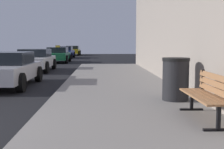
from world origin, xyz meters
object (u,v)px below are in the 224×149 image
Objects in this scene: bench at (209,93)px; car_silver at (6,69)px; car_green at (58,55)px; trash_bin at (176,79)px; car_white at (35,60)px; car_yellow at (73,50)px; car_blue at (64,52)px.

bench is 0.41× the size of car_silver.
trash_bin is at bearing 107.47° from car_green.
car_white is 0.92× the size of car_yellow.
car_white reaches higher than bench.
car_green is 0.93× the size of car_yellow.
car_yellow is (0.15, 7.77, -0.00)m from car_blue.
car_blue is at bearing 103.16° from trash_bin.
car_silver and car_white have the same top height.
car_yellow is at bearing 99.85° from trash_bin.
car_blue is at bearing -88.87° from car_silver.
car_blue is at bearing -87.46° from car_green.
bench is at bearing 102.52° from car_blue.
car_silver reaches higher than trash_bin.
car_white is 0.99× the size of car_green.
trash_bin is 18.36m from car_green.
bench is 0.40× the size of car_yellow.
car_green is 7.48m from car_blue.
car_blue is at bearing 103.42° from bench.
car_silver is at bearing 90.37° from car_green.
bench is 27.58m from car_blue.
car_white is 15.23m from car_blue.
car_white and car_yellow have the same top height.
trash_bin is 6.55m from car_silver.
trash_bin is 0.24× the size of car_blue.
car_white is (-5.83, 11.69, -0.02)m from bench.
car_green reaches higher than trash_bin.
car_green is (-0.09, 13.84, -0.00)m from car_silver.
car_white is 7.76m from car_green.
car_blue reaches higher than bench.
trash_bin is at bearing 103.16° from car_blue.
car_blue is (-5.98, 26.92, -0.02)m from bench.
car_green is (-5.51, 17.51, -0.05)m from trash_bin.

